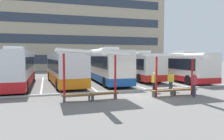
{
  "coord_description": "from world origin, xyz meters",
  "views": [
    {
      "loc": [
        -6.08,
        -14.14,
        2.87
      ],
      "look_at": [
        -0.55,
        3.87,
        1.63
      ],
      "focal_mm": 34.33,
      "sensor_mm": 36.0,
      "label": 1
    }
  ],
  "objects_px": {
    "waiting_shelter_1": "(177,57)",
    "bench_2": "(163,92)",
    "bench_1": "(104,94)",
    "waiting_passenger_1": "(171,80)",
    "coach_bus_4": "(176,66)",
    "waiting_shelter_0": "(91,53)",
    "bench_3": "(184,90)",
    "bench_0": "(77,96)",
    "waiting_passenger_2": "(194,82)",
    "coach_bus_2": "(106,66)",
    "waiting_passenger_0": "(154,81)",
    "coach_bus_0": "(18,68)",
    "coach_bus_1": "(64,69)",
    "coach_bus_3": "(136,66)"
  },
  "relations": [
    {
      "from": "waiting_shelter_1",
      "to": "bench_2",
      "type": "relative_size",
      "value": 2.43
    },
    {
      "from": "bench_1",
      "to": "waiting_passenger_1",
      "type": "distance_m",
      "value": 6.19
    },
    {
      "from": "waiting_passenger_1",
      "to": "coach_bus_4",
      "type": "bearing_deg",
      "value": 53.35
    },
    {
      "from": "waiting_passenger_1",
      "to": "waiting_shelter_0",
      "type": "bearing_deg",
      "value": -165.27
    },
    {
      "from": "bench_2",
      "to": "bench_3",
      "type": "bearing_deg",
      "value": 2.39
    },
    {
      "from": "bench_0",
      "to": "waiting_passenger_2",
      "type": "xyz_separation_m",
      "value": [
        8.02,
        -1.0,
        0.68
      ]
    },
    {
      "from": "coach_bus_4",
      "to": "waiting_shelter_1",
      "type": "relative_size",
      "value": 2.69
    },
    {
      "from": "coach_bus_2",
      "to": "waiting_passenger_0",
      "type": "relative_size",
      "value": 7.03
    },
    {
      "from": "coach_bus_0",
      "to": "waiting_passenger_2",
      "type": "bearing_deg",
      "value": -37.37
    },
    {
      "from": "coach_bus_2",
      "to": "waiting_passenger_1",
      "type": "relative_size",
      "value": 7.03
    },
    {
      "from": "coach_bus_1",
      "to": "waiting_passenger_2",
      "type": "relative_size",
      "value": 6.29
    },
    {
      "from": "coach_bus_2",
      "to": "coach_bus_0",
      "type": "bearing_deg",
      "value": -177.01
    },
    {
      "from": "coach_bus_4",
      "to": "bench_1",
      "type": "relative_size",
      "value": 6.06
    },
    {
      "from": "waiting_shelter_0",
      "to": "waiting_passenger_2",
      "type": "xyz_separation_m",
      "value": [
        7.12,
        -0.73,
        -2.01
      ]
    },
    {
      "from": "coach_bus_3",
      "to": "waiting_shelter_1",
      "type": "relative_size",
      "value": 2.47
    },
    {
      "from": "coach_bus_0",
      "to": "coach_bus_2",
      "type": "distance_m",
      "value": 8.82
    },
    {
      "from": "coach_bus_0",
      "to": "bench_3",
      "type": "relative_size",
      "value": 6.35
    },
    {
      "from": "coach_bus_2",
      "to": "waiting_shelter_0",
      "type": "distance_m",
      "value": 9.95
    },
    {
      "from": "bench_0",
      "to": "waiting_passenger_0",
      "type": "bearing_deg",
      "value": 13.18
    },
    {
      "from": "waiting_shelter_0",
      "to": "bench_3",
      "type": "height_order",
      "value": "waiting_shelter_0"
    },
    {
      "from": "coach_bus_3",
      "to": "bench_3",
      "type": "relative_size",
      "value": 5.48
    },
    {
      "from": "waiting_shelter_0",
      "to": "bench_3",
      "type": "xyz_separation_m",
      "value": [
        6.99,
        0.19,
        -2.69
      ]
    },
    {
      "from": "coach_bus_2",
      "to": "bench_0",
      "type": "relative_size",
      "value": 5.91
    },
    {
      "from": "coach_bus_4",
      "to": "waiting_passenger_2",
      "type": "height_order",
      "value": "coach_bus_4"
    },
    {
      "from": "waiting_passenger_2",
      "to": "bench_1",
      "type": "bearing_deg",
      "value": 170.63
    },
    {
      "from": "bench_0",
      "to": "bench_1",
      "type": "bearing_deg",
      "value": 0.95
    },
    {
      "from": "coach_bus_0",
      "to": "bench_3",
      "type": "bearing_deg",
      "value": -34.86
    },
    {
      "from": "coach_bus_1",
      "to": "bench_1",
      "type": "height_order",
      "value": "coach_bus_1"
    },
    {
      "from": "coach_bus_3",
      "to": "bench_2",
      "type": "xyz_separation_m",
      "value": [
        -2.66,
        -10.85,
        -1.27
      ]
    },
    {
      "from": "coach_bus_2",
      "to": "coach_bus_3",
      "type": "height_order",
      "value": "coach_bus_2"
    },
    {
      "from": "coach_bus_1",
      "to": "bench_0",
      "type": "xyz_separation_m",
      "value": [
        0.07,
        -8.49,
        -1.23
      ]
    },
    {
      "from": "bench_3",
      "to": "coach_bus_2",
      "type": "bearing_deg",
      "value": 111.23
    },
    {
      "from": "coach_bus_3",
      "to": "bench_3",
      "type": "xyz_separation_m",
      "value": [
        -0.86,
        -10.78,
        -1.27
      ]
    },
    {
      "from": "waiting_shelter_1",
      "to": "waiting_passenger_1",
      "type": "height_order",
      "value": "waiting_shelter_1"
    },
    {
      "from": "waiting_shelter_0",
      "to": "waiting_shelter_1",
      "type": "relative_size",
      "value": 1.14
    },
    {
      "from": "waiting_passenger_1",
      "to": "coach_bus_2",
      "type": "bearing_deg",
      "value": 114.58
    },
    {
      "from": "coach_bus_1",
      "to": "waiting_shelter_1",
      "type": "height_order",
      "value": "coach_bus_1"
    },
    {
      "from": "coach_bus_1",
      "to": "bench_0",
      "type": "distance_m",
      "value": 8.58
    },
    {
      "from": "bench_3",
      "to": "coach_bus_0",
      "type": "bearing_deg",
      "value": 145.14
    },
    {
      "from": "bench_0",
      "to": "waiting_passenger_1",
      "type": "distance_m",
      "value": 7.95
    },
    {
      "from": "coach_bus_2",
      "to": "bench_1",
      "type": "relative_size",
      "value": 5.95
    },
    {
      "from": "coach_bus_0",
      "to": "waiting_passenger_2",
      "type": "distance_m",
      "value": 15.67
    },
    {
      "from": "bench_0",
      "to": "waiting_shelter_0",
      "type": "bearing_deg",
      "value": -16.61
    },
    {
      "from": "coach_bus_0",
      "to": "coach_bus_1",
      "type": "distance_m",
      "value": 4.36
    },
    {
      "from": "coach_bus_3",
      "to": "bench_3",
      "type": "height_order",
      "value": "coach_bus_3"
    },
    {
      "from": "coach_bus_1",
      "to": "coach_bus_0",
      "type": "bearing_deg",
      "value": 179.75
    },
    {
      "from": "waiting_shelter_0",
      "to": "bench_3",
      "type": "distance_m",
      "value": 7.5
    },
    {
      "from": "coach_bus_1",
      "to": "bench_3",
      "type": "xyz_separation_m",
      "value": [
        7.96,
        -8.56,
        -1.23
      ]
    },
    {
      "from": "bench_1",
      "to": "waiting_shelter_0",
      "type": "bearing_deg",
      "value": -161.66
    },
    {
      "from": "bench_2",
      "to": "bench_1",
      "type": "bearing_deg",
      "value": 177.6
    }
  ]
}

